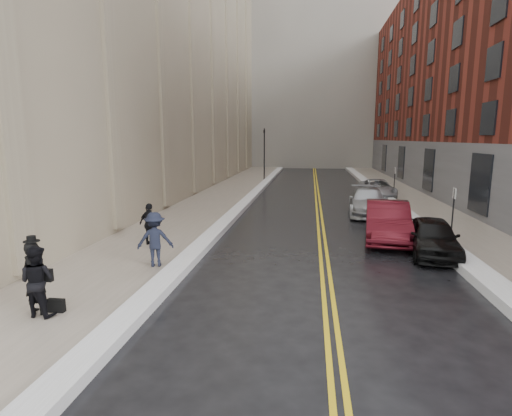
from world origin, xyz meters
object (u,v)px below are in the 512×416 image
(pedestrian_a, at_px, (37,281))
(car_black, at_px, (432,237))
(car_silver_near, at_px, (368,201))
(pedestrian_b, at_px, (155,239))
(car_maroon, at_px, (387,221))
(car_silver_far, at_px, (377,188))
(pedestrian_main, at_px, (35,278))
(pedestrian_c, at_px, (150,224))

(pedestrian_a, bearing_deg, car_black, -142.68)
(car_silver_near, height_order, pedestrian_b, pedestrian_b)
(car_maroon, relative_size, car_silver_far, 1.06)
(car_black, relative_size, car_silver_near, 0.79)
(car_maroon, bearing_deg, pedestrian_main, -130.07)
(pedestrian_a, xyz_separation_m, pedestrian_b, (1.30, 3.90, 0.05))
(car_black, relative_size, pedestrian_a, 2.40)
(car_silver_far, xyz_separation_m, pedestrian_c, (-11.00, -15.30, 0.32))
(car_black, xyz_separation_m, car_silver_near, (-1.24, 7.93, 0.05))
(car_maroon, height_order, car_silver_far, car_maroon)
(car_black, height_order, car_silver_near, car_silver_near)
(car_black, height_order, car_silver_far, car_black)
(car_silver_near, xyz_separation_m, car_silver_far, (1.60, 6.84, -0.09))
(car_silver_far, height_order, pedestrian_a, pedestrian_a)
(car_silver_far, xyz_separation_m, pedestrian_a, (-11.09, -21.70, 0.34))
(car_black, distance_m, pedestrian_a, 12.77)
(pedestrian_c, bearing_deg, car_black, -160.26)
(pedestrian_c, bearing_deg, pedestrian_a, 106.05)
(pedestrian_main, bearing_deg, car_black, -132.45)
(car_maroon, bearing_deg, pedestrian_a, -129.26)
(car_maroon, relative_size, pedestrian_a, 2.93)
(car_silver_far, bearing_deg, pedestrian_c, -127.38)
(pedestrian_main, bearing_deg, pedestrian_a, 155.50)
(car_maroon, xyz_separation_m, pedestrian_a, (-9.49, -9.01, 0.18))
(car_silver_far, bearing_deg, car_maroon, -98.87)
(pedestrian_a, bearing_deg, pedestrian_main, -35.54)
(car_black, bearing_deg, car_silver_far, 95.11)
(pedestrian_main, distance_m, pedestrian_a, 0.19)
(car_maroon, relative_size, pedestrian_c, 3.01)
(car_black, height_order, pedestrian_c, pedestrian_c)
(pedestrian_main, height_order, pedestrian_b, pedestrian_b)
(pedestrian_b, bearing_deg, pedestrian_c, -80.49)
(car_black, bearing_deg, car_silver_near, 105.38)
(car_maroon, xyz_separation_m, pedestrian_c, (-9.40, -2.62, 0.16))
(car_silver_far, height_order, pedestrian_c, pedestrian_c)
(car_silver_near, bearing_deg, pedestrian_a, -118.13)
(pedestrian_main, bearing_deg, car_maroon, -121.78)
(pedestrian_a, height_order, pedestrian_b, pedestrian_b)
(pedestrian_b, bearing_deg, car_black, -178.57)
(pedestrian_a, distance_m, pedestrian_b, 4.12)
(pedestrian_a, distance_m, pedestrian_c, 6.39)
(pedestrian_main, xyz_separation_m, pedestrian_b, (1.44, 3.78, 0.01))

